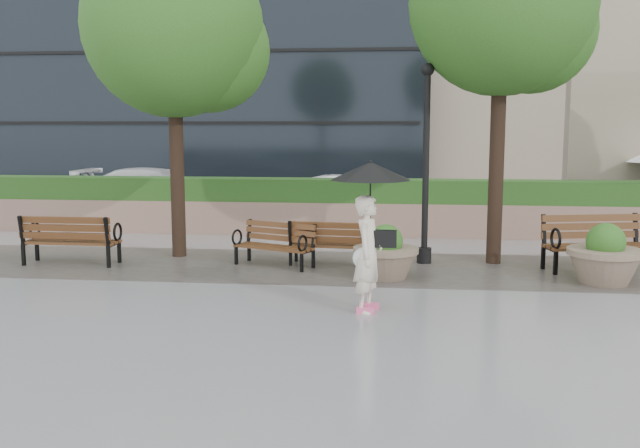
# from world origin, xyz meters

# --- Properties ---
(ground) EXTENTS (100.00, 100.00, 0.00)m
(ground) POSITION_xyz_m (0.00, 0.00, 0.00)
(ground) COLOR gray
(ground) RESTS_ON ground
(cobble_strip) EXTENTS (28.00, 3.20, 0.01)m
(cobble_strip) POSITION_xyz_m (0.00, 3.00, 0.01)
(cobble_strip) COLOR #383330
(cobble_strip) RESTS_ON ground
(hedge_wall) EXTENTS (24.00, 0.80, 1.35)m
(hedge_wall) POSITION_xyz_m (0.00, 7.00, 0.66)
(hedge_wall) COLOR #936E5E
(hedge_wall) RESTS_ON ground
(asphalt_street) EXTENTS (40.00, 7.00, 0.00)m
(asphalt_street) POSITION_xyz_m (0.00, 11.00, 0.00)
(asphalt_street) COLOR black
(asphalt_street) RESTS_ON ground
(bench_0) EXTENTS (1.79, 0.74, 0.95)m
(bench_0) POSITION_xyz_m (-6.15, 2.68, 0.28)
(bench_0) COLOR #582F19
(bench_0) RESTS_ON ground
(bench_1) EXTENTS (1.63, 1.15, 0.82)m
(bench_1) POSITION_xyz_m (-2.28, 2.93, 0.24)
(bench_1) COLOR #582F19
(bench_1) RESTS_ON ground
(bench_2) EXTENTS (1.65, 0.79, 0.86)m
(bench_2) POSITION_xyz_m (-1.21, 3.14, 0.26)
(bench_2) COLOR #582F19
(bench_2) RESTS_ON ground
(bench_3) EXTENTS (1.99, 1.15, 1.01)m
(bench_3) POSITION_xyz_m (3.61, 3.18, 0.30)
(bench_3) COLOR #582F19
(bench_3) RESTS_ON ground
(planter_left) EXTENTS (1.13, 1.13, 0.95)m
(planter_left) POSITION_xyz_m (-0.18, 2.12, 0.37)
(planter_left) COLOR #7F6B56
(planter_left) RESTS_ON ground
(planter_right) EXTENTS (1.23, 1.23, 1.03)m
(planter_right) POSITION_xyz_m (3.46, 2.10, 0.40)
(planter_right) COLOR #7F6B56
(planter_right) RESTS_ON ground
(lamppost) EXTENTS (0.28, 0.28, 3.78)m
(lamppost) POSITION_xyz_m (0.53, 3.57, 1.66)
(lamppost) COLOR black
(lamppost) RESTS_ON ground
(tree_0) EXTENTS (3.59, 3.51, 6.29)m
(tree_0) POSITION_xyz_m (-4.22, 3.82, 4.41)
(tree_0) COLOR black
(tree_0) RESTS_ON ground
(tree_1) EXTENTS (3.49, 3.40, 6.57)m
(tree_1) POSITION_xyz_m (2.00, 3.79, 4.73)
(tree_1) COLOR black
(tree_1) RESTS_ON ground
(car_left) EXTENTS (4.72, 1.92, 1.37)m
(car_left) POSITION_xyz_m (-7.08, 10.29, 0.68)
(car_left) COLOR silver
(car_left) RESTS_ON ground
(car_right) EXTENTS (3.82, 2.02, 1.20)m
(car_right) POSITION_xyz_m (-1.58, 10.09, 0.60)
(car_right) COLOR silver
(car_right) RESTS_ON ground
(pedestrian) EXTENTS (1.16, 1.16, 2.13)m
(pedestrian) POSITION_xyz_m (-0.38, -0.07, 1.29)
(pedestrian) COLOR beige
(pedestrian) RESTS_ON ground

